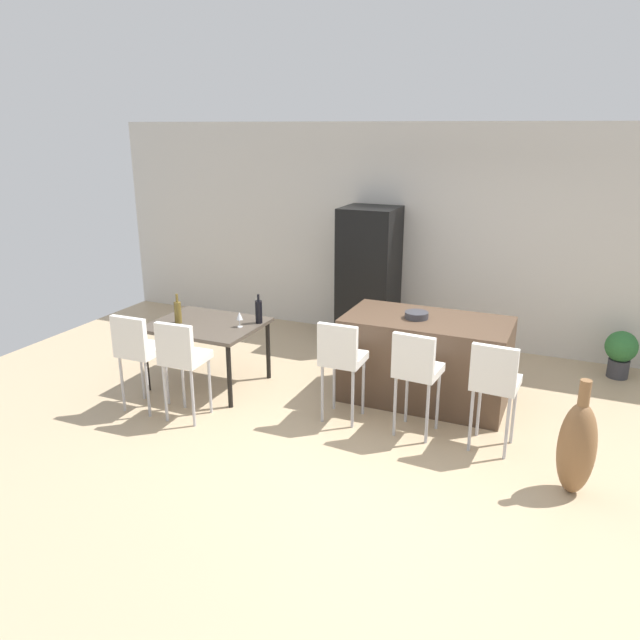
% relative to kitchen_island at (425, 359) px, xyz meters
% --- Properties ---
extents(ground_plane, '(10.00, 10.00, 0.00)m').
position_rel_kitchen_island_xyz_m(ground_plane, '(-0.33, -0.70, -0.46)').
color(ground_plane, tan).
extents(back_wall, '(10.00, 0.12, 2.90)m').
position_rel_kitchen_island_xyz_m(back_wall, '(-0.33, 1.97, 0.99)').
color(back_wall, beige).
rests_on(back_wall, ground_plane).
extents(kitchen_island, '(1.73, 0.90, 0.92)m').
position_rel_kitchen_island_xyz_m(kitchen_island, '(0.00, 0.00, 0.00)').
color(kitchen_island, '#4C3828').
rests_on(kitchen_island, ground_plane).
extents(bar_chair_left, '(0.41, 0.41, 1.05)m').
position_rel_kitchen_island_xyz_m(bar_chair_left, '(-0.64, -0.83, 0.24)').
color(bar_chair_left, white).
rests_on(bar_chair_left, ground_plane).
extents(bar_chair_middle, '(0.43, 0.43, 1.05)m').
position_rel_kitchen_island_xyz_m(bar_chair_middle, '(0.12, -0.83, 0.24)').
color(bar_chair_middle, white).
rests_on(bar_chair_middle, ground_plane).
extents(bar_chair_right, '(0.42, 0.42, 1.05)m').
position_rel_kitchen_island_xyz_m(bar_chair_right, '(0.83, -0.83, 0.24)').
color(bar_chair_right, white).
rests_on(bar_chair_right, ground_plane).
extents(dining_table, '(1.20, 0.97, 0.74)m').
position_rel_kitchen_island_xyz_m(dining_table, '(-2.36, -0.59, 0.21)').
color(dining_table, '#4C4238').
rests_on(dining_table, ground_plane).
extents(dining_chair_near, '(0.41, 0.41, 1.05)m').
position_rel_kitchen_island_xyz_m(dining_chair_near, '(-2.63, -1.44, 0.24)').
color(dining_chair_near, white).
rests_on(dining_chair_near, ground_plane).
extents(dining_chair_far, '(0.42, 0.42, 1.05)m').
position_rel_kitchen_island_xyz_m(dining_chair_far, '(-2.09, -1.44, 0.24)').
color(dining_chair_far, white).
rests_on(dining_chair_far, ground_plane).
extents(wine_bottle_middle, '(0.08, 0.08, 0.33)m').
position_rel_kitchen_island_xyz_m(wine_bottle_middle, '(-1.82, -0.35, 0.41)').
color(wine_bottle_middle, black).
rests_on(wine_bottle_middle, dining_table).
extents(wine_bottle_corner, '(0.08, 0.08, 0.33)m').
position_rel_kitchen_island_xyz_m(wine_bottle_corner, '(-2.65, -0.71, 0.41)').
color(wine_bottle_corner, brown).
rests_on(wine_bottle_corner, dining_table).
extents(wine_glass_left, '(0.07, 0.07, 0.17)m').
position_rel_kitchen_island_xyz_m(wine_glass_left, '(-1.95, -0.56, 0.40)').
color(wine_glass_left, silver).
rests_on(wine_glass_left, dining_table).
extents(refrigerator, '(0.72, 0.68, 1.84)m').
position_rel_kitchen_island_xyz_m(refrigerator, '(-1.19, 1.53, 0.46)').
color(refrigerator, black).
rests_on(refrigerator, ground_plane).
extents(fruit_bowl, '(0.25, 0.25, 0.07)m').
position_rel_kitchen_island_xyz_m(fruit_bowl, '(-0.11, -0.04, 0.50)').
color(fruit_bowl, '#333338').
rests_on(fruit_bowl, kitchen_island).
extents(floor_vase, '(0.30, 0.30, 0.99)m').
position_rel_kitchen_island_xyz_m(floor_vase, '(1.55, -1.26, -0.05)').
color(floor_vase, brown).
rests_on(floor_vase, ground_plane).
extents(potted_plant, '(0.37, 0.37, 0.57)m').
position_rel_kitchen_island_xyz_m(potted_plant, '(1.96, 1.52, -0.13)').
color(potted_plant, '#38383D').
rests_on(potted_plant, ground_plane).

